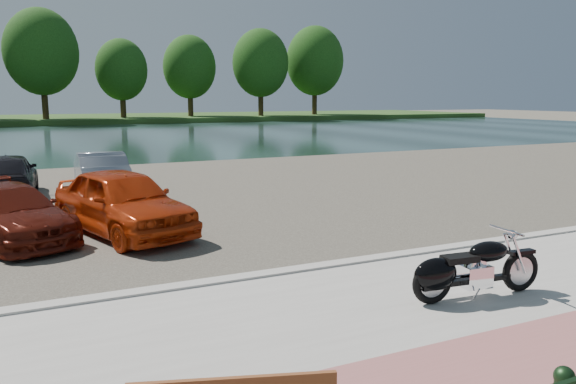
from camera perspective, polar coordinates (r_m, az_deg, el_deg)
name	(u,v)px	position (r m, az deg, el deg)	size (l,w,h in m)	color
ground	(424,301)	(9.29, 13.62, -10.67)	(200.00, 200.00, 0.00)	#595447
promenade	(469,320)	(8.58, 17.91, -12.28)	(60.00, 6.00, 0.10)	#A09C96
pink_path	(560,361)	(7.64, 25.89, -15.17)	(60.00, 2.00, 0.01)	#975855
kerb	(356,263)	(10.81, 6.95, -7.16)	(60.00, 0.30, 0.14)	#A09C96
parking_lot	(212,193)	(18.85, -7.75, -0.08)	(60.00, 18.00, 0.04)	#3E3A32
river	(100,137)	(47.17, -18.51, 5.31)	(120.00, 40.00, 0.00)	#1A2F2A
far_bank	(69,119)	(78.98, -21.37, 6.93)	(120.00, 24.00, 0.60)	#244418
far_trees	(107,61)	(73.33, -17.88, 12.60)	(70.25, 10.68, 12.52)	#322512
motorcycle	(466,270)	(9.10, 17.64, -7.57)	(2.33, 0.75, 1.05)	black
car_3	(10,213)	(13.77, -26.39, -1.95)	(1.72, 4.23, 1.23)	#56160C
car_4	(123,202)	(13.44, -16.44, -0.95)	(1.80, 4.46, 1.52)	#B5310C
car_8	(7,175)	(19.66, -26.68, 1.56)	(1.71, 4.24, 1.45)	black
car_9	(100,172)	(19.60, -18.52, 1.95)	(1.45, 4.15, 1.37)	slate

